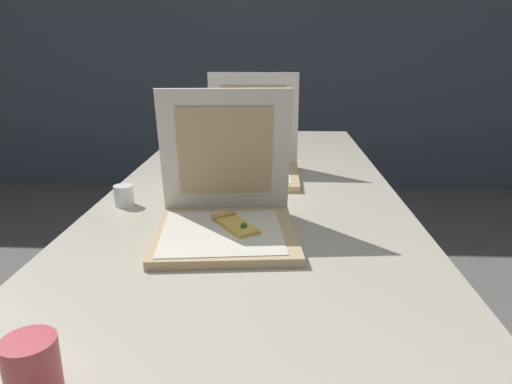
% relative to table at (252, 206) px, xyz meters
% --- Properties ---
extents(wall_back, '(10.00, 0.10, 2.60)m').
position_rel_table_xyz_m(wall_back, '(0.00, 2.58, 0.61)').
color(wall_back, '#4C5660').
rests_on(wall_back, ground).
extents(table, '(0.93, 2.36, 0.73)m').
position_rel_table_xyz_m(table, '(0.00, 0.00, 0.00)').
color(table, '#BCB29E').
rests_on(table, ground).
extents(pizza_box_front, '(0.37, 0.37, 0.35)m').
position_rel_table_xyz_m(pizza_box_front, '(-0.05, -0.34, 0.09)').
color(pizza_box_front, tan).
rests_on(pizza_box_front, table).
extents(pizza_box_middle, '(0.34, 0.34, 0.36)m').
position_rel_table_xyz_m(pizza_box_middle, '(-0.02, 0.21, 0.10)').
color(pizza_box_middle, tan).
rests_on(pizza_box_middle, table).
extents(cup_white_far, '(0.06, 0.06, 0.06)m').
position_rel_table_xyz_m(cup_white_far, '(-0.25, 0.37, 0.07)').
color(cup_white_far, white).
rests_on(cup_white_far, table).
extents(cup_white_mid, '(0.06, 0.06, 0.06)m').
position_rel_table_xyz_m(cup_white_mid, '(-0.26, 0.02, 0.07)').
color(cup_white_mid, white).
rests_on(cup_white_mid, table).
extents(cup_white_near_center, '(0.06, 0.06, 0.06)m').
position_rel_table_xyz_m(cup_white_near_center, '(-0.37, -0.13, 0.07)').
color(cup_white_near_center, white).
rests_on(cup_white_near_center, table).
extents(cup_printed_front, '(0.07, 0.07, 0.09)m').
position_rel_table_xyz_m(cup_printed_front, '(-0.24, -0.93, 0.09)').
color(cup_printed_front, '#D14C56').
rests_on(cup_printed_front, table).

